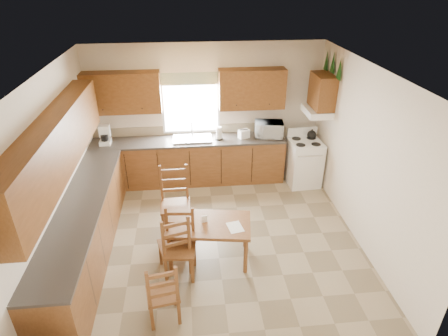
{
  "coord_description": "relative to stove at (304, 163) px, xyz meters",
  "views": [
    {
      "loc": [
        -0.37,
        -4.76,
        3.89
      ],
      "look_at": [
        0.15,
        0.3,
        1.15
      ],
      "focal_mm": 30.0,
      "sensor_mm": 36.0,
      "label": 1
    }
  ],
  "objects": [
    {
      "name": "floor",
      "position": [
        -1.88,
        -1.64,
        -0.45
      ],
      "size": [
        4.5,
        4.5,
        0.0
      ],
      "primitive_type": "plane",
      "color": "gray",
      "rests_on": "ground"
    },
    {
      "name": "ceiling",
      "position": [
        -1.88,
        -1.64,
        2.25
      ],
      "size": [
        4.5,
        4.5,
        0.0
      ],
      "primitive_type": "plane",
      "color": "brown",
      "rests_on": "floor"
    },
    {
      "name": "wall_left",
      "position": [
        -4.13,
        -1.64,
        0.9
      ],
      "size": [
        4.5,
        4.5,
        0.0
      ],
      "primitive_type": "plane",
      "color": "beige",
      "rests_on": "floor"
    },
    {
      "name": "wall_right",
      "position": [
        0.37,
        -1.64,
        0.9
      ],
      "size": [
        4.5,
        4.5,
        0.0
      ],
      "primitive_type": "plane",
      "color": "beige",
      "rests_on": "floor"
    },
    {
      "name": "wall_back",
      "position": [
        -1.88,
        0.61,
        0.9
      ],
      "size": [
        4.5,
        4.5,
        0.0
      ],
      "primitive_type": "plane",
      "color": "beige",
      "rests_on": "floor"
    },
    {
      "name": "wall_front",
      "position": [
        -1.88,
        -3.89,
        0.9
      ],
      "size": [
        4.5,
        4.5,
        0.0
      ],
      "primitive_type": "plane",
      "color": "beige",
      "rests_on": "floor"
    },
    {
      "name": "lower_cab_back",
      "position": [
        -2.25,
        0.31,
        -0.01
      ],
      "size": [
        3.75,
        0.6,
        0.88
      ],
      "primitive_type": "cube",
      "color": "brown",
      "rests_on": "floor"
    },
    {
      "name": "lower_cab_left",
      "position": [
        -3.83,
        -1.79,
        -0.01
      ],
      "size": [
        0.6,
        3.6,
        0.88
      ],
      "primitive_type": "cube",
      "color": "brown",
      "rests_on": "floor"
    },
    {
      "name": "counter_back",
      "position": [
        -2.25,
        0.31,
        0.45
      ],
      "size": [
        3.75,
        0.63,
        0.04
      ],
      "primitive_type": "cube",
      "color": "#3D3733",
      "rests_on": "lower_cab_back"
    },
    {
      "name": "counter_left",
      "position": [
        -3.83,
        -1.79,
        0.45
      ],
      "size": [
        0.63,
        3.6,
        0.04
      ],
      "primitive_type": "cube",
      "color": "#3D3733",
      "rests_on": "lower_cab_left"
    },
    {
      "name": "backsplash",
      "position": [
        -2.25,
        0.6,
        0.56
      ],
      "size": [
        3.75,
        0.01,
        0.18
      ],
      "primitive_type": "cube",
      "color": "gray",
      "rests_on": "counter_back"
    },
    {
      "name": "upper_cab_back_left",
      "position": [
        -3.43,
        0.45,
        1.41
      ],
      "size": [
        1.41,
        0.33,
        0.75
      ],
      "primitive_type": "cube",
      "color": "brown",
      "rests_on": "wall_back"
    },
    {
      "name": "upper_cab_back_right",
      "position": [
        -1.02,
        0.45,
        1.41
      ],
      "size": [
        1.25,
        0.33,
        0.75
      ],
      "primitive_type": "cube",
      "color": "brown",
      "rests_on": "wall_back"
    },
    {
      "name": "upper_cab_left",
      "position": [
        -3.96,
        -1.79,
        1.41
      ],
      "size": [
        0.33,
        3.6,
        0.75
      ],
      "primitive_type": "cube",
      "color": "brown",
      "rests_on": "wall_left"
    },
    {
      "name": "upper_cab_stove",
      "position": [
        0.2,
        0.01,
        1.45
      ],
      "size": [
        0.33,
        0.62,
        0.62
      ],
      "primitive_type": "cube",
      "color": "brown",
      "rests_on": "wall_right"
    },
    {
      "name": "range_hood",
      "position": [
        0.15,
        0.01,
        1.07
      ],
      "size": [
        0.44,
        0.62,
        0.12
      ],
      "primitive_type": "cube",
      "color": "white",
      "rests_on": "wall_right"
    },
    {
      "name": "window_frame",
      "position": [
        -2.18,
        0.58,
        1.1
      ],
      "size": [
        1.13,
        0.02,
        1.18
      ],
      "primitive_type": "cube",
      "color": "white",
      "rests_on": "wall_back"
    },
    {
      "name": "window_pane",
      "position": [
        -2.18,
        0.58,
        1.1
      ],
      "size": [
        1.05,
        0.01,
        1.1
      ],
      "primitive_type": "cube",
      "color": "white",
      "rests_on": "wall_back"
    },
    {
      "name": "window_valance",
      "position": [
        -2.18,
        0.55,
        1.6
      ],
      "size": [
        1.19,
        0.01,
        0.24
      ],
      "primitive_type": "cube",
      "color": "#527442",
      "rests_on": "wall_back"
    },
    {
      "name": "sink_basin",
      "position": [
        -2.18,
        0.31,
        0.49
      ],
      "size": [
        0.75,
        0.45,
        0.04
      ],
      "primitive_type": "cube",
      "color": "silver",
      "rests_on": "counter_back"
    },
    {
      "name": "pine_decal_a",
      "position": [
        0.33,
        -0.31,
        1.93
      ],
      "size": [
        0.22,
        0.22,
        0.36
      ],
      "primitive_type": "cone",
      "color": "#143C12",
      "rests_on": "wall_right"
    },
    {
      "name": "pine_decal_b",
      "position": [
        0.33,
        0.01,
        1.97
      ],
      "size": [
        0.22,
        0.22,
        0.36
      ],
      "primitive_type": "cone",
      "color": "#143C12",
      "rests_on": "wall_right"
    },
    {
      "name": "pine_decal_c",
      "position": [
        0.33,
        0.33,
        1.93
      ],
      "size": [
        0.22,
        0.22,
        0.36
      ],
      "primitive_type": "cone",
      "color": "#143C12",
      "rests_on": "wall_right"
    },
    {
      "name": "stove",
      "position": [
        0.0,
        0.0,
        0.0
      ],
      "size": [
        0.64,
        0.65,
        0.9
      ],
      "primitive_type": "cube",
      "rotation": [
        0.0,
        0.0,
        0.05
      ],
      "color": "white",
      "rests_on": "floor"
    },
    {
      "name": "coffeemaker",
      "position": [
        -3.83,
        0.28,
        0.65
      ],
      "size": [
        0.26,
        0.29,
        0.37
      ],
      "primitive_type": "cube",
      "rotation": [
        0.0,
        0.0,
        0.19
      ],
      "color": "white",
      "rests_on": "counter_back"
    },
    {
      "name": "paper_towel",
      "position": [
        -1.67,
        0.27,
        0.6
      ],
      "size": [
        0.11,
        0.11,
        0.26
      ],
      "primitive_type": "cylinder",
      "rotation": [
        0.0,
        0.0,
        0.04
      ],
      "color": "white",
      "rests_on": "counter_back"
    },
    {
      "name": "toaster",
      "position": [
        -1.17,
        0.3,
        0.56
      ],
      "size": [
        0.24,
        0.2,
        0.17
      ],
      "primitive_type": "cube",
      "rotation": [
        0.0,
        0.0,
        0.42
      ],
      "color": "white",
      "rests_on": "counter_back"
    },
    {
      "name": "microwave",
      "position": [
        -0.68,
        0.31,
        0.62
      ],
      "size": [
        0.55,
        0.43,
        0.3
      ],
      "primitive_type": "imported",
      "rotation": [
        0.0,
        0.0,
        -0.14
      ],
      "color": "white",
      "rests_on": "counter_back"
    },
    {
      "name": "dining_table",
      "position": [
        -2.02,
        -2.04,
        -0.13
      ],
      "size": [
        1.28,
        0.85,
        0.64
      ],
      "primitive_type": "cube",
      "rotation": [
        0.0,
        0.0,
        -0.15
      ],
      "color": "brown",
      "rests_on": "floor"
    },
    {
      "name": "chair_near_left",
      "position": [
        -2.66,
        -3.07,
        0.01
      ],
      "size": [
        0.44,
        0.43,
        0.92
      ],
      "primitive_type": "cube",
      "rotation": [
        0.0,
        0.0,
        3.31
      ],
      "color": "brown",
      "rests_on": "floor"
    },
    {
      "name": "chair_near_right",
      "position": [
        -2.53,
        -2.23,
        0.04
      ],
      "size": [
        0.5,
        0.49,
        0.99
      ],
      "primitive_type": "cube",
      "rotation": [
        0.0,
        0.0,
        3.41
      ],
      "color": "brown",
      "rests_on": "floor"
    },
    {
      "name": "chair_far_left",
      "position": [
        -2.45,
        -2.34,
        0.06
      ],
      "size": [
        0.46,
        0.45,
        1.01
      ],
      "primitive_type": "cube",
      "rotation": [
        0.0,
        0.0,
        -0.11
      ],
      "color": "brown",
      "rests_on": "floor"
    },
    {
      "name": "chair_far_right",
      "position": [
        -2.52,
        -1.33,
        0.11
      ],
      "size": [
        0.48,
        0.46,
        1.12
      ],
      "primitive_type": "cube",
      "rotation": [
        0.0,
        0.0,
        0.02
      ],
      "color": "brown",
      "rests_on": "floor"
    },
    {
      "name": "table_paper",
      "position": [
        -1.66,
        -2.17,
        0.19
      ],
      "size": [
        0.25,
        0.3,
        0.0
      ],
      "primitive_type": "cube",
      "rotation": [
        0.0,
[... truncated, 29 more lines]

